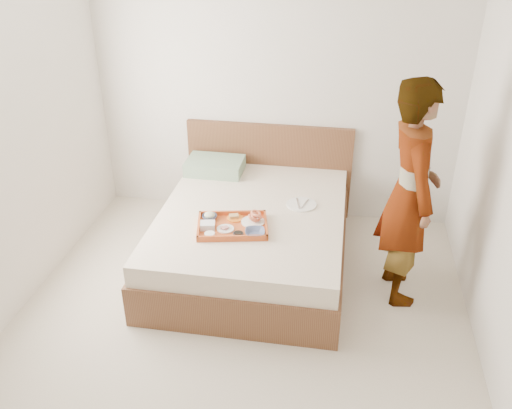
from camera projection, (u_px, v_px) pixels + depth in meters
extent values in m
cube|color=beige|center=(235.00, 339.00, 4.03)|extent=(3.50, 4.00, 0.01)
cube|color=silver|center=(275.00, 89.00, 5.13)|extent=(3.50, 0.01, 2.60)
cube|color=brown|center=(252.00, 237.00, 4.77)|extent=(1.65, 2.00, 0.53)
cube|color=brown|center=(269.00, 169.00, 5.51)|extent=(1.65, 0.06, 0.95)
cube|color=gray|center=(215.00, 166.00, 5.29)|extent=(0.54, 0.37, 0.13)
cube|color=#CB5614|center=(232.00, 226.00, 4.38)|extent=(0.63, 0.51, 0.05)
cylinder|color=white|center=(253.00, 222.00, 4.44)|extent=(0.23, 0.23, 0.01)
imported|color=#1C234E|center=(255.00, 232.00, 4.27)|extent=(0.19, 0.19, 0.04)
cylinder|color=black|center=(238.00, 235.00, 4.25)|extent=(0.10, 0.10, 0.03)
cylinder|color=white|center=(225.00, 229.00, 4.35)|extent=(0.16, 0.16, 0.01)
cylinder|color=orange|center=(235.00, 218.00, 4.49)|extent=(0.16, 0.16, 0.01)
imported|color=#1C234E|center=(210.00, 217.00, 4.48)|extent=(0.14, 0.14, 0.04)
cube|color=silver|center=(208.00, 225.00, 4.35)|extent=(0.13, 0.12, 0.05)
cylinder|color=white|center=(210.00, 235.00, 4.25)|extent=(0.10, 0.10, 0.03)
cylinder|color=white|center=(301.00, 204.00, 4.73)|extent=(0.28, 0.28, 0.01)
imported|color=white|center=(410.00, 194.00, 4.12)|extent=(0.55, 0.73, 1.80)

